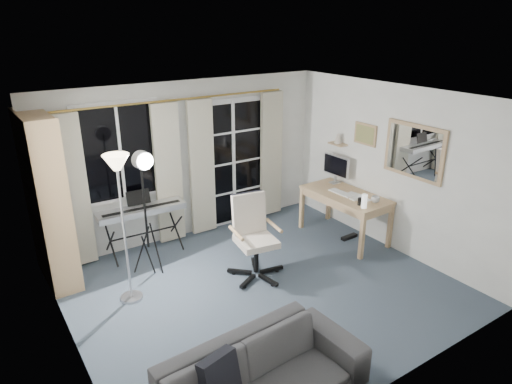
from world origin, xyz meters
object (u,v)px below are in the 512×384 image
office_chair (252,229)px  desk (345,199)px  sofa (255,373)px  bookshelf (45,206)px  keyboard_piano (142,211)px  monitor (336,166)px  studio_light (144,175)px  mug (375,199)px  torchiere_lamp (119,186)px

office_chair → desk: 1.77m
desk → sofa: bearing=-147.7°
bookshelf → keyboard_piano: 1.27m
desk → monitor: (0.20, 0.45, 0.37)m
studio_light → mug: studio_light is taller
torchiere_lamp → mug: torchiere_lamp is taller
studio_light → desk: studio_light is taller
desk → mug: bearing=-80.7°
desk → mug: size_ratio=11.58×
bookshelf → mug: size_ratio=18.35×
torchiere_lamp → desk: (3.35, -0.20, -0.84)m
keyboard_piano → sofa: bearing=-91.9°
studio_light → sofa: size_ratio=0.84×
desk → sofa: (-3.02, -2.07, -0.24)m
torchiere_lamp → monitor: 3.58m
keyboard_piano → mug: keyboard_piano is taller
bookshelf → mug: (4.11, -1.67, -0.25)m
bookshelf → office_chair: bookshelf is taller
desk → torchiere_lamp: bearing=174.6°
keyboard_piano → monitor: 3.09m
studio_light → desk: bearing=-20.1°
studio_light → sofa: 2.84m
monitor → torchiere_lamp: bearing=-178.0°
bookshelf → keyboard_piano: bearing=-1.5°
studio_light → monitor: studio_light is taller
monitor → sofa: monitor is taller
office_chair → monitor: size_ratio=2.09×
bookshelf → sofa: size_ratio=1.05×
keyboard_piano → studio_light: size_ratio=0.71×
desk → sofa: sofa is taller
torchiere_lamp → studio_light: torchiere_lamp is taller
sofa → torchiere_lamp: bearing=95.1°
keyboard_piano → sofa: 3.27m
keyboard_piano → desk: bearing=-20.6°
bookshelf → keyboard_piano: (1.21, 0.00, -0.36)m
bookshelf → studio_light: 1.29m
torchiere_lamp → sofa: size_ratio=0.88×
torchiere_lamp → desk: 3.45m
office_chair → sofa: office_chair is taller
desk → sofa: 3.67m
studio_light → desk: size_ratio=1.26×
torchiere_lamp → studio_light: size_ratio=1.05×
office_chair → monitor: 2.07m
torchiere_lamp → office_chair: torchiere_lamp is taller
studio_light → keyboard_piano: bearing=69.3°
bookshelf → monitor: bookshelf is taller
mug → sofa: size_ratio=0.06×
studio_light → office_chair: studio_light is taller
keyboard_piano → office_chair: 1.64m
bookshelf → office_chair: size_ratio=2.00×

